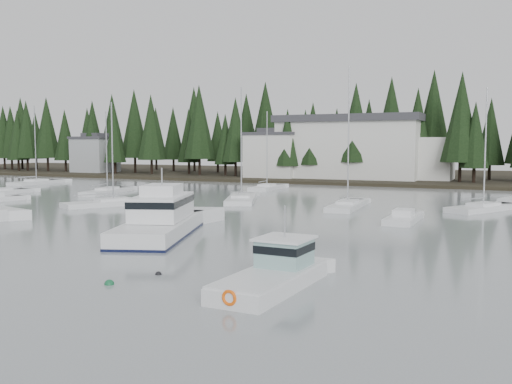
# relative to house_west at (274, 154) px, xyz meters

# --- Properties ---
(far_shore_land) EXTENTS (240.00, 54.00, 1.00)m
(far_shore_land) POSITION_rel_house_west_xyz_m (18.00, 18.00, -4.65)
(far_shore_land) COLOR black
(far_shore_land) RESTS_ON ground
(conifer_treeline) EXTENTS (200.00, 22.00, 20.00)m
(conifer_treeline) POSITION_rel_house_west_xyz_m (18.00, 7.00, -4.65)
(conifer_treeline) COLOR black
(conifer_treeline) RESTS_ON ground
(house_west) EXTENTS (9.54, 7.42, 8.75)m
(house_west) POSITION_rel_house_west_xyz_m (0.00, 0.00, 0.00)
(house_west) COLOR silver
(house_west) RESTS_ON ground
(house_far_west) EXTENTS (8.48, 7.42, 8.25)m
(house_far_west) POSITION_rel_house_west_xyz_m (-42.00, 2.00, -0.25)
(house_far_west) COLOR #999EA0
(house_far_west) RESTS_ON ground
(harbor_inn) EXTENTS (29.50, 11.50, 10.90)m
(harbor_inn) POSITION_rel_house_west_xyz_m (15.04, 3.34, 1.12)
(harbor_inn) COLOR silver
(harbor_inn) RESTS_ON ground
(cabin_cruiser_center) EXTENTS (7.94, 13.26, 5.45)m
(cabin_cruiser_center) POSITION_rel_house_west_xyz_m (17.08, -60.79, -3.84)
(cabin_cruiser_center) COLOR silver
(cabin_cruiser_center) RESTS_ON ground
(lobster_boat_teal) EXTENTS (2.88, 7.41, 4.05)m
(lobster_boat_teal) POSITION_rel_house_west_xyz_m (30.02, -71.05, -4.17)
(lobster_boat_teal) COLOR silver
(lobster_boat_teal) RESTS_ON ground
(sailboat_0) EXTENTS (3.12, 10.14, 14.61)m
(sailboat_0) POSITION_rel_house_west_xyz_m (24.34, -38.60, -4.57)
(sailboat_0) COLOR silver
(sailboat_0) RESTS_ON ground
(sailboat_2) EXTENTS (6.71, 9.27, 12.28)m
(sailboat_2) POSITION_rel_house_west_xyz_m (36.83, -35.36, -4.59)
(sailboat_2) COLOR silver
(sailboat_2) RESTS_ON ground
(sailboat_3) EXTENTS (6.73, 11.05, 13.24)m
(sailboat_3) POSITION_rel_house_west_xyz_m (11.62, -36.82, -4.59)
(sailboat_3) COLOR silver
(sailboat_3) RESTS_ON ground
(sailboat_4) EXTENTS (4.28, 10.52, 11.12)m
(sailboat_4) POSITION_rel_house_west_xyz_m (-8.87, -34.76, -4.60)
(sailboat_4) COLOR silver
(sailboat_4) RESTS_ON ground
(sailboat_6) EXTENTS (3.44, 9.90, 13.07)m
(sailboat_6) POSITION_rel_house_west_xyz_m (-30.67, -25.54, -4.59)
(sailboat_6) COLOR silver
(sailboat_6) RESTS_ON ground
(sailboat_7) EXTENTS (3.37, 8.60, 11.50)m
(sailboat_7) POSITION_rel_house_west_xyz_m (7.59, -20.39, -4.59)
(sailboat_7) COLOR silver
(sailboat_7) RESTS_ON ground
(sailboat_8) EXTENTS (7.31, 10.39, 11.24)m
(sailboat_8) POSITION_rel_house_west_xyz_m (1.46, -46.46, -4.60)
(sailboat_8) COLOR silver
(sailboat_8) RESTS_ON ground
(runabout_1) EXTENTS (2.22, 6.57, 1.42)m
(runabout_1) POSITION_rel_house_west_xyz_m (31.29, -46.69, -4.52)
(runabout_1) COLOR silver
(runabout_1) RESTS_ON ground
(mooring_buoy_green) EXTENTS (0.45, 0.45, 0.45)m
(mooring_buoy_green) POSITION_rel_house_west_xyz_m (22.99, -73.67, -4.65)
(mooring_buoy_green) COLOR #145933
(mooring_buoy_green) RESTS_ON ground
(mooring_buoy_dark) EXTENTS (0.33, 0.33, 0.33)m
(mooring_buoy_dark) POSITION_rel_house_west_xyz_m (23.90, -71.10, -4.65)
(mooring_buoy_dark) COLOR black
(mooring_buoy_dark) RESTS_ON ground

